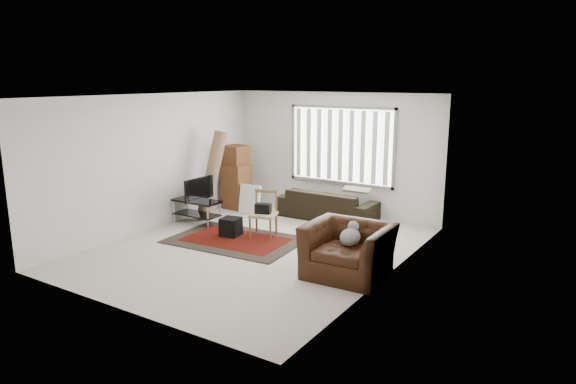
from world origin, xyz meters
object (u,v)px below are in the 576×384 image
at_px(moving_boxes, 236,179).
at_px(sofa, 327,200).
at_px(tv_stand, 197,207).
at_px(side_chair, 263,212).
at_px(armchair, 348,247).

distance_m(moving_boxes, sofa, 2.29).
height_order(tv_stand, side_chair, side_chair).
height_order(moving_boxes, armchair, moving_boxes).
height_order(sofa, armchair, armchair).
height_order(moving_boxes, sofa, moving_boxes).
distance_m(moving_boxes, side_chair, 2.39).
xyz_separation_m(side_chair, armchair, (2.25, -0.95, -0.02)).
xyz_separation_m(tv_stand, side_chair, (1.69, 0.02, 0.12)).
distance_m(tv_stand, moving_boxes, 1.58).
height_order(tv_stand, sofa, sofa).
relative_size(tv_stand, moving_boxes, 0.70).
bearing_deg(armchair, tv_stand, 164.53).
distance_m(moving_boxes, armchair, 4.78).
distance_m(sofa, armchair, 3.32).
bearing_deg(side_chair, moving_boxes, 122.55).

